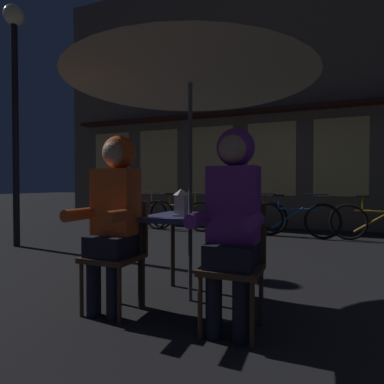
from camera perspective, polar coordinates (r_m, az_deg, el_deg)
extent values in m
plane|color=#232326|center=(2.94, -0.31, -18.67)|extent=(60.00, 60.00, 0.00)
cube|color=navy|center=(2.78, -0.31, -4.53)|extent=(0.72, 0.72, 0.04)
cylinder|color=#2D2319|center=(2.70, -9.09, -12.70)|extent=(0.04, 0.04, 0.70)
cylinder|color=#2D2319|center=(2.45, 3.89, -14.11)|extent=(0.04, 0.04, 0.70)
cylinder|color=#2D2319|center=(3.24, -3.45, -10.32)|extent=(0.04, 0.04, 0.70)
cylinder|color=#2D2319|center=(3.04, 7.46, -11.11)|extent=(0.04, 0.04, 0.70)
cylinder|color=#4C4C51|center=(2.76, -0.31, 3.81)|extent=(0.04, 0.04, 2.25)
cone|color=tan|center=(2.96, -0.31, 22.23)|extent=(2.10, 2.10, 0.38)
sphere|color=#4C4C51|center=(3.04, -0.31, 26.10)|extent=(0.06, 0.06, 0.06)
cube|color=white|center=(2.71, -1.91, -4.11)|extent=(0.11, 0.11, 0.02)
cube|color=white|center=(2.71, -1.91, -2.26)|extent=(0.09, 0.09, 0.16)
pyramid|color=white|center=(2.70, -1.91, 0.02)|extent=(0.11, 0.11, 0.06)
cube|color=#513823|center=(2.66, -13.76, -11.18)|extent=(0.40, 0.40, 0.04)
cylinder|color=#513823|center=(2.50, -12.73, -17.40)|extent=(0.03, 0.03, 0.41)
cylinder|color=#513823|center=(2.69, -18.98, -16.03)|extent=(0.03, 0.03, 0.41)
cylinder|color=#513823|center=(2.77, -8.65, -15.47)|extent=(0.03, 0.03, 0.41)
cylinder|color=#513823|center=(2.95, -14.57, -14.46)|extent=(0.03, 0.03, 0.41)
cube|color=#513823|center=(2.78, -11.59, -5.84)|extent=(0.40, 0.03, 0.42)
cube|color=#513823|center=(2.27, 7.10, -13.37)|extent=(0.40, 0.40, 0.04)
cylinder|color=#513823|center=(2.15, 10.59, -20.58)|extent=(0.03, 0.03, 0.41)
cylinder|color=#513823|center=(2.23, 1.44, -19.70)|extent=(0.03, 0.03, 0.41)
cylinder|color=#513823|center=(2.46, 12.13, -17.68)|extent=(0.03, 0.03, 0.41)
cylinder|color=#513823|center=(2.53, 4.17, -17.09)|extent=(0.03, 0.03, 0.41)
cube|color=#513823|center=(2.40, 8.20, -6.96)|extent=(0.40, 0.03, 0.42)
cylinder|color=black|center=(2.57, -13.70, -16.40)|extent=(0.11, 0.11, 0.45)
cylinder|color=black|center=(2.67, -16.99, -15.72)|extent=(0.11, 0.11, 0.45)
cube|color=black|center=(2.64, -13.77, -9.06)|extent=(0.32, 0.36, 0.16)
cube|color=#E05B23|center=(2.64, -13.32, -1.65)|extent=(0.34, 0.22, 0.52)
cylinder|color=#E05B23|center=(2.36, -12.74, -4.18)|extent=(0.09, 0.30, 0.09)
cylinder|color=#E05B23|center=(2.58, -19.39, -3.76)|extent=(0.09, 0.30, 0.09)
sphere|color=tan|center=(2.65, -13.36, 6.71)|extent=(0.21, 0.21, 0.21)
sphere|color=#E05B23|center=(2.69, -12.75, 6.84)|extent=(0.27, 0.27, 0.27)
cylinder|color=black|center=(2.20, 8.64, -19.51)|extent=(0.11, 0.11, 0.45)
cylinder|color=black|center=(2.24, 3.88, -19.08)|extent=(0.11, 0.11, 0.45)
cube|color=black|center=(2.25, 7.10, -10.90)|extent=(0.32, 0.36, 0.16)
cube|color=purple|center=(2.24, 7.38, -2.15)|extent=(0.34, 0.22, 0.52)
cylinder|color=purple|center=(1.99, 10.89, -5.19)|extent=(0.09, 0.30, 0.09)
cylinder|color=purple|center=(2.09, 1.09, -4.87)|extent=(0.09, 0.30, 0.09)
sphere|color=tan|center=(2.25, 7.41, 7.69)|extent=(0.21, 0.21, 0.21)
sphere|color=purple|center=(2.30, 7.71, 7.81)|extent=(0.27, 0.27, 0.27)
cube|color=#6B5B4C|center=(8.42, 9.04, 15.72)|extent=(10.00, 0.60, 6.20)
cube|color=#F4D17A|center=(9.39, -13.95, 4.92)|extent=(1.10, 0.02, 1.70)
cube|color=#F4D17A|center=(8.63, -5.93, 5.28)|extent=(1.10, 0.02, 1.70)
cube|color=#F4D17A|center=(8.07, 3.41, 5.56)|extent=(1.10, 0.02, 1.70)
cube|color=#F4D17A|center=(7.75, 13.85, 5.70)|extent=(1.10, 0.02, 1.70)
cube|color=#F4D17A|center=(7.70, 24.79, 5.64)|extent=(1.10, 0.02, 1.70)
cube|color=#331914|center=(7.90, 8.32, 13.70)|extent=(9.00, 0.36, 0.08)
cylinder|color=black|center=(6.00, -28.78, 8.77)|extent=(0.10, 0.10, 3.60)
sphere|color=#F9EAB7|center=(6.54, -28.99, 25.69)|extent=(0.32, 0.32, 0.32)
torus|color=black|center=(7.29, -6.42, -3.99)|extent=(0.65, 0.20, 0.66)
torus|color=black|center=(8.00, -11.93, -3.54)|extent=(0.65, 0.20, 0.66)
cylinder|color=#ADA89E|center=(7.62, -9.31, -2.15)|extent=(0.82, 0.23, 0.04)
cylinder|color=#ADA89E|center=(7.72, -9.96, -3.46)|extent=(0.60, 0.18, 0.44)
cylinder|color=#ADA89E|center=(7.82, -10.82, -1.19)|extent=(0.02, 0.02, 0.24)
cube|color=black|center=(7.81, -10.82, -0.24)|extent=(0.21, 0.12, 0.04)
cylinder|color=#ADA89E|center=(7.35, -7.15, -1.18)|extent=(0.02, 0.02, 0.28)
cylinder|color=black|center=(7.35, -7.15, -0.09)|extent=(0.43, 0.13, 0.02)
torus|color=black|center=(6.86, 1.48, -4.32)|extent=(0.66, 0.16, 0.66)
torus|color=black|center=(7.42, -5.40, -3.90)|extent=(0.66, 0.16, 0.66)
cylinder|color=#B78419|center=(7.11, -2.10, -2.39)|extent=(0.83, 0.18, 0.04)
cylinder|color=#B78419|center=(7.19, -2.91, -3.79)|extent=(0.60, 0.14, 0.44)
cylinder|color=#B78419|center=(7.27, -3.98, -1.36)|extent=(0.02, 0.02, 0.24)
cube|color=black|center=(7.26, -3.98, -0.34)|extent=(0.21, 0.11, 0.04)
cylinder|color=#B78419|center=(6.90, 0.60, -1.33)|extent=(0.02, 0.02, 0.28)
cylinder|color=black|center=(6.89, 0.60, -0.17)|extent=(0.44, 0.10, 0.02)
torus|color=black|center=(6.60, 13.75, -4.58)|extent=(0.66, 0.05, 0.66)
torus|color=black|center=(6.80, 5.17, -4.37)|extent=(0.66, 0.05, 0.66)
cylinder|color=maroon|center=(6.67, 9.40, -2.65)|extent=(0.84, 0.04, 0.04)
cylinder|color=maroon|center=(6.71, 8.37, -4.18)|extent=(0.61, 0.04, 0.44)
cylinder|color=maroon|center=(6.72, 7.02, -1.59)|extent=(0.02, 0.02, 0.24)
cube|color=black|center=(6.72, 7.02, -0.48)|extent=(0.20, 0.08, 0.04)
cylinder|color=maroon|center=(6.59, 12.71, -1.49)|extent=(0.02, 0.02, 0.28)
cylinder|color=black|center=(6.59, 12.72, -0.27)|extent=(0.44, 0.03, 0.02)
torus|color=black|center=(6.39, 22.13, -4.84)|extent=(0.66, 0.09, 0.66)
torus|color=black|center=(6.52, 13.10, -4.65)|extent=(0.66, 0.09, 0.66)
cylinder|color=#1E4C93|center=(6.41, 17.59, -2.85)|extent=(0.84, 0.09, 0.04)
cylinder|color=#1E4C93|center=(6.44, 16.49, -4.44)|extent=(0.61, 0.07, 0.44)
cylinder|color=#1E4C93|center=(6.45, 15.07, -1.75)|extent=(0.02, 0.02, 0.24)
cube|color=black|center=(6.44, 15.08, -0.59)|extent=(0.20, 0.09, 0.04)
cylinder|color=#1E4C93|center=(6.37, 21.06, -1.65)|extent=(0.02, 0.02, 0.28)
cylinder|color=black|center=(6.36, 21.07, -0.39)|extent=(0.44, 0.05, 0.02)
torus|color=black|center=(6.50, 25.93, -4.77)|extent=(0.65, 0.20, 0.66)
cylinder|color=#B78419|center=(6.42, 30.46, -2.97)|extent=(0.82, 0.23, 0.04)
cylinder|color=#B78419|center=(6.45, 29.35, -4.56)|extent=(0.60, 0.17, 0.44)
cylinder|color=#B78419|center=(6.44, 27.93, -1.86)|extent=(0.02, 0.02, 0.24)
cube|color=black|center=(6.43, 27.95, -0.70)|extent=(0.21, 0.12, 0.04)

